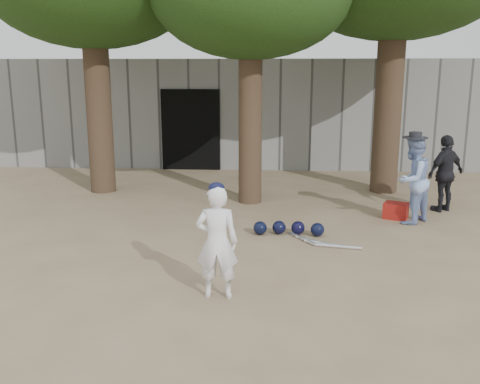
# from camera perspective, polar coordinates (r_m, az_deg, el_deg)

# --- Properties ---
(ground) EXTENTS (70.00, 70.00, 0.00)m
(ground) POSITION_cam_1_polar(r_m,az_deg,el_deg) (7.35, -5.25, -8.94)
(ground) COLOR #937C5E
(ground) RESTS_ON ground
(boy_player) EXTENTS (0.52, 0.34, 1.40)m
(boy_player) POSITION_cam_1_polar(r_m,az_deg,el_deg) (6.47, -2.47, -5.36)
(boy_player) COLOR white
(boy_player) RESTS_ON ground
(spectator_blue) EXTENTS (0.97, 0.97, 1.59)m
(spectator_blue) POSITION_cam_1_polar(r_m,az_deg,el_deg) (10.07, 17.89, 1.23)
(spectator_blue) COLOR #8DA6DB
(spectator_blue) RESTS_ON ground
(spectator_dark) EXTENTS (0.94, 0.78, 1.50)m
(spectator_dark) POSITION_cam_1_polar(r_m,az_deg,el_deg) (11.13, 21.06, 1.86)
(spectator_dark) COLOR black
(spectator_dark) RESTS_ON ground
(red_bag) EXTENTS (0.52, 0.47, 0.30)m
(red_bag) POSITION_cam_1_polar(r_m,az_deg,el_deg) (10.41, 16.28, -1.92)
(red_bag) COLOR #A61617
(red_bag) RESTS_ON ground
(back_building) EXTENTS (16.00, 5.24, 3.00)m
(back_building) POSITION_cam_1_polar(r_m,az_deg,el_deg) (17.14, 0.03, 8.88)
(back_building) COLOR gray
(back_building) RESTS_ON ground
(helmet_row) EXTENTS (1.19, 0.32, 0.23)m
(helmet_row) POSITION_cam_1_polar(r_m,az_deg,el_deg) (9.07, 5.20, -3.87)
(helmet_row) COLOR black
(helmet_row) RESTS_ON ground
(bat_pile) EXTENTS (1.12, 0.77, 0.06)m
(bat_pile) POSITION_cam_1_polar(r_m,az_deg,el_deg) (8.68, 8.54, -5.35)
(bat_pile) COLOR silver
(bat_pile) RESTS_ON ground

